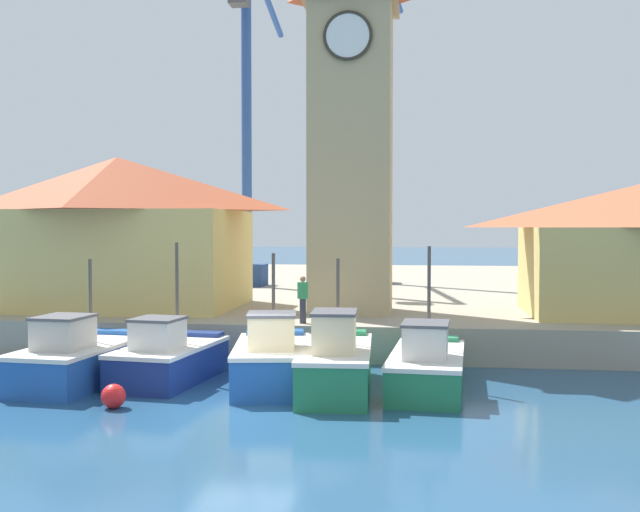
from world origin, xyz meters
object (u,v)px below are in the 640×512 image
object	(u,v)px
warehouse_left	(118,231)
port_crane_near	(248,155)
fishing_boat_left_outer	(169,358)
mooring_buoy	(113,396)
fishing_boat_mid_left	(336,363)
dock_worker_near_tower	(303,299)
fishing_boat_far_left	(79,359)
fishing_boat_center	(427,366)
fishing_boat_left_inner	(273,360)
clock_tower	(351,119)
port_crane_far	(373,148)

from	to	relation	value
warehouse_left	port_crane_near	world-z (taller)	port_crane_near
fishing_boat_left_outer	mooring_buoy	xyz separation A→B (m)	(-0.31, -3.32, -0.38)
fishing_boat_mid_left	port_crane_near	bearing A→B (deg)	109.16
mooring_buoy	dock_worker_near_tower	distance (m)	8.43
fishing_boat_far_left	fishing_boat_center	world-z (taller)	fishing_boat_center
fishing_boat_left_outer	mooring_buoy	distance (m)	3.35
fishing_boat_far_left	fishing_boat_left_inner	distance (m)	5.65
clock_tower	warehouse_left	bearing A→B (deg)	176.28
warehouse_left	dock_worker_near_tower	size ratio (longest dim) A/B	6.31
fishing_boat_left_outer	dock_worker_near_tower	distance (m)	5.46
fishing_boat_far_left	fishing_boat_mid_left	size ratio (longest dim) A/B	0.96
fishing_boat_left_inner	warehouse_left	size ratio (longest dim) A/B	0.47
fishing_boat_left_outer	clock_tower	world-z (taller)	clock_tower
warehouse_left	dock_worker_near_tower	world-z (taller)	warehouse_left
fishing_boat_left_inner	fishing_boat_mid_left	xyz separation A→B (m)	(1.84, -0.34, 0.03)
fishing_boat_far_left	mooring_buoy	distance (m)	3.47
clock_tower	port_crane_near	size ratio (longest dim) A/B	0.83
fishing_boat_far_left	warehouse_left	distance (m)	9.92
clock_tower	dock_worker_near_tower	size ratio (longest dim) A/B	9.70
port_crane_near	port_crane_far	size ratio (longest dim) A/B	0.94
fishing_boat_center	fishing_boat_far_left	bearing A→B (deg)	-177.47
fishing_boat_mid_left	port_crane_far	size ratio (longest dim) A/B	0.26
warehouse_left	port_crane_far	bearing A→B (deg)	56.53
fishing_boat_far_left	mooring_buoy	bearing A→B (deg)	-51.06
fishing_boat_center	fishing_boat_left_inner	bearing A→B (deg)	-177.72
fishing_boat_far_left	fishing_boat_center	xyz separation A→B (m)	(9.97, 0.44, -0.04)
port_crane_near	fishing_boat_left_inner	bearing A→B (deg)	-75.29
fishing_boat_left_inner	dock_worker_near_tower	xyz separation A→B (m)	(0.19, 4.43, 1.33)
mooring_buoy	fishing_boat_center	bearing A→B (deg)	21.81
warehouse_left	fishing_boat_center	bearing A→B (deg)	-34.14
warehouse_left	fishing_boat_mid_left	bearing A→B (deg)	-41.93
fishing_boat_left_inner	port_crane_far	distance (m)	24.67
fishing_boat_far_left	mooring_buoy	xyz separation A→B (m)	(2.17, -2.68, -0.41)
fishing_boat_far_left	fishing_boat_mid_left	xyz separation A→B (m)	(7.49, -0.07, 0.07)
fishing_boat_center	mooring_buoy	bearing A→B (deg)	-158.19
fishing_boat_mid_left	warehouse_left	xyz separation A→B (m)	(-9.96, 8.95, 3.59)
fishing_boat_left_inner	fishing_boat_center	bearing A→B (deg)	2.28
mooring_buoy	fishing_boat_left_inner	bearing A→B (deg)	40.31
clock_tower	dock_worker_near_tower	world-z (taller)	clock_tower
fishing_boat_mid_left	clock_tower	xyz separation A→B (m)	(-0.31, 8.32, 7.87)
warehouse_left	port_crane_near	distance (m)	12.73
clock_tower	port_crane_near	bearing A→B (deg)	119.10
clock_tower	port_crane_far	bearing A→B (deg)	90.12
fishing_boat_far_left	fishing_boat_left_inner	world-z (taller)	fishing_boat_left_inner
dock_worker_near_tower	port_crane_far	bearing A→B (deg)	85.99
fishing_boat_mid_left	dock_worker_near_tower	world-z (taller)	fishing_boat_mid_left
fishing_boat_mid_left	port_crane_near	distance (m)	23.20
dock_worker_near_tower	clock_tower	bearing A→B (deg)	69.32
port_crane_far	dock_worker_near_tower	xyz separation A→B (m)	(-1.31, -18.73, -7.03)
port_crane_near	fishing_boat_left_outer	bearing A→B (deg)	-83.82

